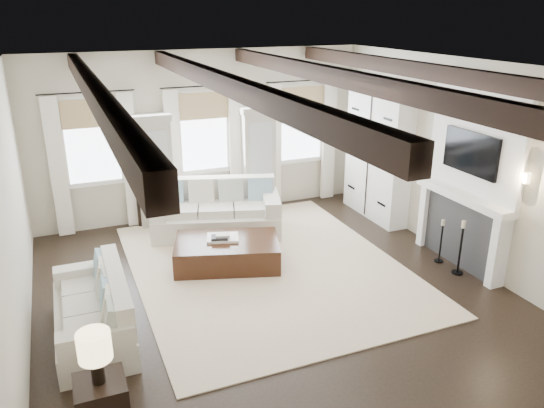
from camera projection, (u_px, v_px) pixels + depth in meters
name	position (u px, v px, depth m)	size (l,w,h in m)	color
ground	(280.00, 301.00, 7.49)	(7.50, 7.50, 0.00)	black
room_shell	(303.00, 151.00, 7.89)	(6.54, 7.54, 3.22)	beige
area_rug	(267.00, 267.00, 8.47)	(4.06, 4.99, 0.02)	beige
sofa_back	(217.00, 213.00, 9.67)	(2.48, 1.66, 0.97)	silver
sofa_left	(97.00, 312.00, 6.60)	(0.89, 1.93, 0.82)	silver
ottoman	(227.00, 253.00, 8.48)	(1.63, 1.02, 0.43)	black
tray	(223.00, 238.00, 8.46)	(0.50, 0.38, 0.04)	white
book_lower	(219.00, 238.00, 8.37)	(0.26, 0.20, 0.04)	#262628
book_upper	(223.00, 235.00, 8.38)	(0.22, 0.17, 0.03)	beige
side_table_front	(102.00, 402.00, 5.21)	(0.49, 0.49, 0.49)	black
lamp_front	(95.00, 349.00, 4.99)	(0.32, 0.32, 0.55)	black
side_table_back	(146.00, 210.00, 10.14)	(0.35, 0.35, 0.53)	black
lamp_back	(143.00, 178.00, 9.92)	(0.32, 0.32, 0.55)	black
candlestick_near	(460.00, 252.00, 8.16)	(0.18, 0.18, 0.88)	black
candlestick_far	(441.00, 244.00, 8.57)	(0.15, 0.15, 0.73)	black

